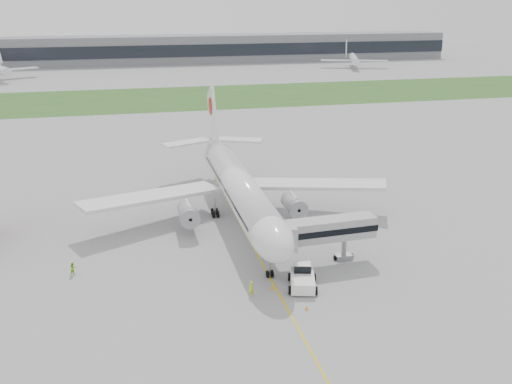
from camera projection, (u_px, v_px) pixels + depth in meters
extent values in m
plane|color=gray|center=(244.00, 231.00, 84.11)|extent=(600.00, 600.00, 0.00)
cube|color=#224B1C|center=(171.00, 98.00, 194.63)|extent=(600.00, 50.00, 0.02)
cube|color=gray|center=(151.00, 50.00, 293.67)|extent=(320.00, 22.00, 14.00)
cube|color=black|center=(152.00, 52.00, 283.54)|extent=(320.00, 0.60, 6.00)
cylinder|color=silver|center=(239.00, 187.00, 85.98)|extent=(5.00, 38.00, 5.00)
ellipsoid|color=silver|center=(271.00, 237.00, 68.02)|extent=(5.00, 11.00, 5.00)
cube|color=black|center=(273.00, 233.00, 66.81)|extent=(3.20, 1.54, 1.14)
cone|color=silver|center=(215.00, 146.00, 105.98)|extent=(5.00, 10.53, 6.16)
cube|color=silver|center=(151.00, 197.00, 85.40)|extent=(22.13, 13.52, 1.70)
cube|color=silver|center=(316.00, 184.00, 91.02)|extent=(22.13, 13.52, 1.70)
cylinder|color=gray|center=(188.00, 213.00, 82.79)|extent=(2.70, 5.20, 2.70)
cylinder|color=gray|center=(294.00, 204.00, 86.25)|extent=(2.70, 5.20, 2.70)
cube|color=silver|center=(213.00, 118.00, 105.71)|extent=(0.45, 10.90, 12.76)
cylinder|color=#A00F09|center=(212.00, 106.00, 105.98)|extent=(0.60, 3.20, 3.20)
cube|color=silver|center=(186.00, 143.00, 107.08)|extent=(9.54, 6.34, 0.35)
cube|color=silver|center=(238.00, 140.00, 109.24)|extent=(9.54, 6.34, 0.35)
cylinder|color=#97969C|center=(270.00, 266.00, 69.80)|extent=(0.24, 0.24, 3.10)
cylinder|color=black|center=(215.00, 213.00, 89.69)|extent=(1.40, 1.10, 1.10)
cylinder|color=black|center=(255.00, 210.00, 91.07)|extent=(1.40, 1.10, 1.10)
cube|color=white|center=(302.00, 281.00, 67.54)|extent=(3.99, 5.53, 1.33)
cube|color=white|center=(302.00, 267.00, 68.43)|extent=(2.39, 2.24, 1.11)
cube|color=black|center=(302.00, 267.00, 68.42)|extent=(2.46, 2.30, 0.94)
cylinder|color=black|center=(290.00, 277.00, 69.29)|extent=(0.64, 1.06, 0.99)
cylinder|color=black|center=(314.00, 277.00, 69.17)|extent=(0.64, 1.06, 0.99)
cylinder|color=black|center=(290.00, 290.00, 66.15)|extent=(0.64, 1.06, 0.99)
cylinder|color=black|center=(316.00, 291.00, 66.04)|extent=(0.64, 1.06, 0.99)
cube|color=#9A9A9C|center=(327.00, 229.00, 72.48)|extent=(12.92, 3.42, 2.74)
cube|color=black|center=(327.00, 229.00, 72.48)|extent=(13.11, 3.52, 0.82)
cube|color=#9A9A9C|center=(285.00, 237.00, 70.08)|extent=(2.38, 3.11, 3.11)
cylinder|color=#97969C|center=(344.00, 247.00, 74.60)|extent=(0.64, 0.64, 3.47)
cube|color=#97969C|center=(343.00, 257.00, 75.06)|extent=(2.26, 1.39, 0.64)
cylinder|color=black|center=(335.00, 258.00, 74.74)|extent=(0.31, 0.65, 0.64)
cylinder|color=black|center=(352.00, 256.00, 75.37)|extent=(0.31, 0.65, 0.64)
cone|color=orange|center=(272.00, 287.00, 67.30)|extent=(0.40, 0.40, 0.55)
cone|color=orange|center=(307.00, 307.00, 62.89)|extent=(0.39, 0.39, 0.53)
imported|color=#C2DF25|center=(251.00, 289.00, 65.56)|extent=(0.81, 0.65, 1.92)
imported|color=#87D423|center=(73.00, 269.00, 70.44)|extent=(1.10, 1.07, 1.79)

